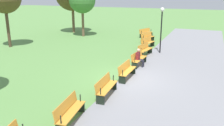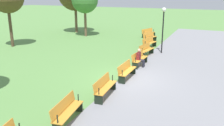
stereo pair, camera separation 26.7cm
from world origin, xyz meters
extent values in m
plane|color=#5B8C47|center=(0.00, 0.00, 0.00)|extent=(120.00, 120.00, 0.00)
cube|color=gray|center=(0.00, 2.51, 0.00)|extent=(41.54, 5.73, 0.01)
cube|color=orange|center=(-13.14, -2.38, 0.45)|extent=(1.92, 1.07, 0.04)
cube|color=orange|center=(-13.21, -2.56, 0.69)|extent=(1.81, 0.76, 0.40)
cube|color=black|center=(-13.97, -2.07, 0.21)|extent=(0.19, 0.37, 0.43)
cylinder|color=black|center=(-13.97, -2.05, 0.61)|extent=(0.06, 0.06, 0.30)
cube|color=black|center=(-12.32, -2.69, 0.21)|extent=(0.19, 0.37, 0.43)
cylinder|color=black|center=(-12.31, -2.67, 0.61)|extent=(0.06, 0.06, 0.30)
cube|color=orange|center=(-10.60, -1.53, 0.45)|extent=(1.94, 0.96, 0.04)
cube|color=orange|center=(-10.65, -1.72, 0.69)|extent=(1.84, 0.63, 0.40)
cube|color=black|center=(-11.44, -1.28, 0.21)|extent=(0.16, 0.38, 0.43)
cylinder|color=black|center=(-11.44, -1.26, 0.61)|extent=(0.05, 0.05, 0.30)
cube|color=black|center=(-9.75, -1.78, 0.21)|extent=(0.16, 0.38, 0.43)
cylinder|color=black|center=(-9.74, -1.76, 0.61)|extent=(0.05, 0.05, 0.30)
cube|color=orange|center=(-8.00, -0.86, 0.45)|extent=(1.94, 0.83, 0.04)
cube|color=orange|center=(-8.04, -1.06, 0.69)|extent=(1.87, 0.50, 0.40)
cube|color=black|center=(-8.86, -0.67, 0.21)|extent=(0.14, 0.38, 0.43)
cylinder|color=black|center=(-8.85, -0.65, 0.61)|extent=(0.05, 0.05, 0.30)
cube|color=black|center=(-7.13, -1.05, 0.21)|extent=(0.14, 0.38, 0.43)
cylinder|color=black|center=(-7.13, -1.03, 0.61)|extent=(0.05, 0.05, 0.30)
cube|color=orange|center=(-5.35, -0.38, 0.45)|extent=(1.93, 0.70, 0.04)
cube|color=orange|center=(-5.38, -0.58, 0.69)|extent=(1.88, 0.37, 0.40)
cube|color=black|center=(-6.23, -0.26, 0.21)|extent=(0.11, 0.38, 0.43)
cylinder|color=black|center=(-6.23, -0.24, 0.61)|extent=(0.05, 0.05, 0.30)
cube|color=black|center=(-4.48, -0.51, 0.21)|extent=(0.11, 0.38, 0.43)
cylinder|color=black|center=(-4.48, -0.49, 0.61)|extent=(0.05, 0.05, 0.30)
cube|color=orange|center=(-2.68, -0.10, 0.45)|extent=(1.91, 0.57, 0.04)
cube|color=orange|center=(-2.70, -0.30, 0.69)|extent=(1.89, 0.24, 0.40)
cube|color=black|center=(-3.57, -0.03, 0.21)|extent=(0.09, 0.38, 0.43)
cylinder|color=black|center=(-3.56, -0.01, 0.61)|extent=(0.05, 0.05, 0.30)
cube|color=black|center=(-1.80, -0.16, 0.21)|extent=(0.09, 0.38, 0.43)
cylinder|color=black|center=(-1.80, -0.14, 0.61)|extent=(0.05, 0.05, 0.30)
cube|color=orange|center=(0.00, 0.00, 0.45)|extent=(1.89, 0.44, 0.04)
cube|color=orange|center=(0.00, -0.20, 0.69)|extent=(1.89, 0.10, 0.40)
cube|color=black|center=(-0.88, 0.00, 0.21)|extent=(0.06, 0.37, 0.43)
cylinder|color=black|center=(-0.88, 0.02, 0.61)|extent=(0.04, 0.04, 0.30)
cube|color=black|center=(0.88, 0.00, 0.21)|extent=(0.06, 0.37, 0.43)
cylinder|color=black|center=(0.88, 0.02, 0.61)|extent=(0.04, 0.04, 0.30)
cube|color=orange|center=(2.68, -0.10, 0.45)|extent=(1.91, 0.57, 0.04)
cube|color=orange|center=(2.70, -0.30, 0.69)|extent=(1.89, 0.24, 0.40)
cube|color=black|center=(1.80, -0.16, 0.21)|extent=(0.09, 0.38, 0.43)
cylinder|color=black|center=(1.80, -0.14, 0.61)|extent=(0.05, 0.05, 0.30)
cube|color=black|center=(3.57, -0.03, 0.21)|extent=(0.09, 0.38, 0.43)
cylinder|color=black|center=(3.56, -0.01, 0.61)|extent=(0.05, 0.05, 0.30)
cube|color=orange|center=(5.35, -0.38, 0.45)|extent=(1.93, 0.70, 0.04)
cube|color=orange|center=(5.38, -0.58, 0.69)|extent=(1.88, 0.37, 0.40)
cube|color=black|center=(4.48, -0.51, 0.21)|extent=(0.11, 0.38, 0.43)
cylinder|color=black|center=(4.48, -0.49, 0.61)|extent=(0.05, 0.05, 0.30)
cylinder|color=black|center=(6.23, -0.24, 0.61)|extent=(0.05, 0.05, 0.30)
cube|color=maroon|center=(-2.45, -0.13, 0.70)|extent=(0.33, 0.22, 0.50)
sphere|color=tan|center=(-2.45, -0.11, 1.09)|extent=(0.22, 0.22, 0.22)
cylinder|color=#23232D|center=(-2.53, 0.05, 0.43)|extent=(0.16, 0.37, 0.13)
cylinder|color=#23232D|center=(-2.52, 0.23, 0.21)|extent=(0.12, 0.12, 0.43)
cylinder|color=#23232D|center=(-2.35, 0.04, 0.43)|extent=(0.16, 0.37, 0.13)
cylinder|color=#23232D|center=(-2.34, 0.22, 0.21)|extent=(0.12, 0.12, 0.43)
cylinder|color=brown|center=(-12.75, -11.21, 1.62)|extent=(0.30, 0.30, 3.24)
cylinder|color=brown|center=(-10.88, -8.86, 1.49)|extent=(0.27, 0.27, 2.98)
sphere|color=#3D7533|center=(-10.88, -8.86, 3.89)|extent=(2.82, 2.82, 2.82)
cylinder|color=#4C3828|center=(-3.71, -12.31, 1.70)|extent=(0.26, 0.26, 3.41)
cylinder|color=black|center=(-6.67, 0.47, 1.64)|extent=(0.10, 0.10, 3.27)
sphere|color=white|center=(-6.67, 0.47, 3.41)|extent=(0.32, 0.32, 0.32)
camera|label=1|loc=(12.19, 4.08, 4.72)|focal=38.58mm
camera|label=2|loc=(12.09, 4.33, 4.72)|focal=38.58mm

